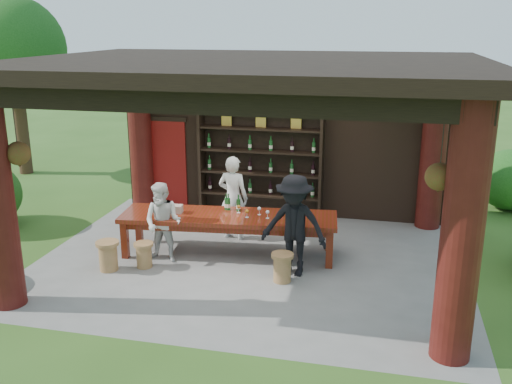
% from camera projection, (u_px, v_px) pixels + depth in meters
% --- Properties ---
extents(ground, '(90.00, 90.00, 0.00)m').
position_uv_depth(ground, '(251.00, 260.00, 10.13)').
color(ground, '#2D5119').
rests_on(ground, ground).
extents(pavilion, '(7.50, 6.00, 3.60)m').
position_uv_depth(pavilion, '(256.00, 138.00, 9.93)').
color(pavilion, slate).
rests_on(pavilion, ground).
extents(wine_shelf, '(2.67, 0.41, 2.35)m').
position_uv_depth(wine_shelf, '(260.00, 163.00, 12.17)').
color(wine_shelf, black).
rests_on(wine_shelf, ground).
extents(tasting_table, '(3.94, 1.40, 0.75)m').
position_uv_depth(tasting_table, '(229.00, 221.00, 10.23)').
color(tasting_table, '#58210C').
rests_on(tasting_table, ground).
extents(stool_near_left, '(0.34, 0.34, 0.44)m').
position_uv_depth(stool_near_left, '(144.00, 254.00, 9.78)').
color(stool_near_left, olive).
rests_on(stool_near_left, ground).
extents(stool_near_right, '(0.37, 0.37, 0.48)m').
position_uv_depth(stool_near_right, '(282.00, 267.00, 9.23)').
color(stool_near_right, olive).
rests_on(stool_near_right, ground).
extents(stool_far_left, '(0.39, 0.39, 0.52)m').
position_uv_depth(stool_far_left, '(108.00, 255.00, 9.65)').
color(stool_far_left, olive).
rests_on(stool_far_left, ground).
extents(host, '(0.65, 0.47, 1.64)m').
position_uv_depth(host, '(233.00, 198.00, 10.97)').
color(host, silver).
rests_on(host, ground).
extents(guest_woman, '(0.73, 0.59, 1.42)m').
position_uv_depth(guest_woman, '(163.00, 223.00, 9.93)').
color(guest_woman, silver).
rests_on(guest_woman, ground).
extents(guest_man, '(1.18, 0.78, 1.71)m').
position_uv_depth(guest_man, '(294.00, 226.00, 9.35)').
color(guest_man, black).
rests_on(guest_man, ground).
extents(table_bottles, '(0.31, 0.11, 0.31)m').
position_uv_depth(table_bottles, '(231.00, 202.00, 10.42)').
color(table_bottles, '#194C1E').
rests_on(table_bottles, tasting_table).
extents(table_glasses, '(1.07, 0.30, 0.15)m').
position_uv_depth(table_glasses, '(264.00, 212.00, 10.11)').
color(table_glasses, silver).
rests_on(table_glasses, tasting_table).
extents(napkin_basket, '(0.28, 0.21, 0.14)m').
position_uv_depth(napkin_basket, '(175.00, 209.00, 10.30)').
color(napkin_basket, '#BF6672').
rests_on(napkin_basket, tasting_table).
extents(shrubs, '(14.60, 7.93, 1.36)m').
position_uv_depth(shrubs, '(351.00, 230.00, 9.99)').
color(shrubs, '#194C14').
rests_on(shrubs, ground).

